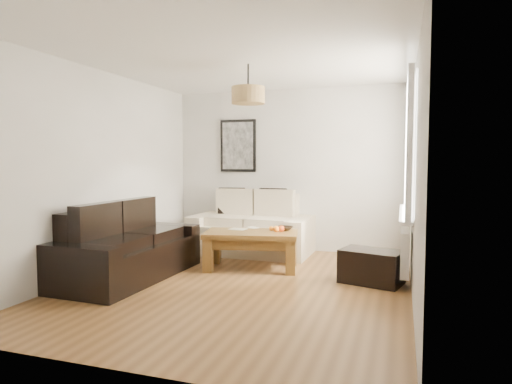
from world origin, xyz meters
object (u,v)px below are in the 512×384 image
(loveseat_cream, at_px, (251,224))
(ottoman, at_px, (371,267))
(sofa_leather, at_px, (128,243))
(coffee_table, at_px, (251,250))

(loveseat_cream, bearing_deg, ottoman, -31.22)
(loveseat_cream, height_order, sofa_leather, loveseat_cream)
(loveseat_cream, distance_m, sofa_leather, 2.12)
(coffee_table, relative_size, ottoman, 1.77)
(loveseat_cream, relative_size, sofa_leather, 0.93)
(sofa_leather, distance_m, coffee_table, 1.59)
(sofa_leather, height_order, coffee_table, sofa_leather)
(coffee_table, bearing_deg, ottoman, -8.08)
(sofa_leather, bearing_deg, loveseat_cream, -25.54)
(loveseat_cream, distance_m, coffee_table, 1.06)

